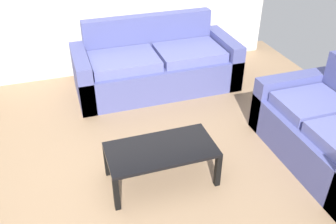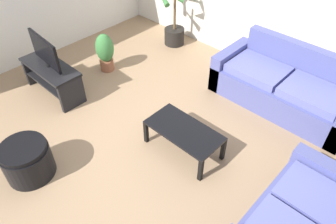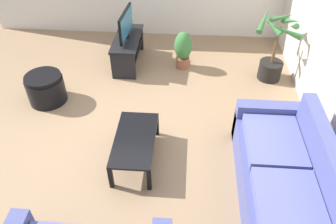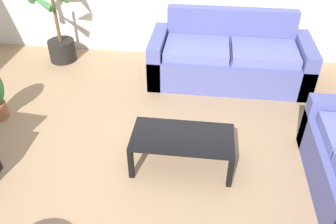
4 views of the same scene
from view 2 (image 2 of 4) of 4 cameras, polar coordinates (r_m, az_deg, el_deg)
name	(u,v)px [view 2 (image 2 of 4)]	position (r m, az deg, el deg)	size (l,w,h in m)	color
ground_plane	(127,148)	(4.35, -7.36, -6.49)	(6.60, 6.60, 0.00)	#937556
couch_main	(284,88)	(5.12, 20.27, 4.09)	(2.13, 0.90, 0.90)	#4C518C
tv_stand	(52,75)	(5.34, -20.21, 6.20)	(1.10, 0.45, 0.52)	black
tv	(45,51)	(5.12, -21.32, 10.21)	(0.79, 0.10, 0.49)	black
coffee_table	(184,132)	(4.07, 2.89, -3.67)	(0.99, 0.51, 0.37)	black
potted_palm	(175,22)	(6.35, 1.21, 15.94)	(0.70, 0.71, 1.18)	black
potted_plant_small	(105,51)	(5.68, -11.29, 10.73)	(0.31, 0.31, 0.69)	brown
ottoman	(27,160)	(4.23, -24.05, -7.97)	(0.58, 0.58, 0.47)	black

